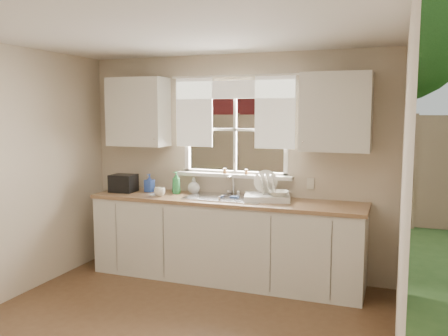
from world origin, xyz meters
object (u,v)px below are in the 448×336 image
(dish_rack, at_px, (267,194))
(soap_bottle_a, at_px, (176,183))
(black_appliance, at_px, (123,183))
(cup, at_px, (160,192))

(dish_rack, distance_m, soap_bottle_a, 1.10)
(soap_bottle_a, distance_m, black_appliance, 0.66)
(cup, xyz_separation_m, black_appliance, (-0.55, 0.12, 0.05))
(dish_rack, xyz_separation_m, cup, (-1.20, -0.19, -0.01))
(soap_bottle_a, bearing_deg, cup, -93.78)
(dish_rack, distance_m, black_appliance, 1.74)
(cup, bearing_deg, dish_rack, -9.07)
(cup, bearing_deg, black_appliance, 149.54)
(cup, relative_size, black_appliance, 0.45)
(cup, bearing_deg, soap_bottle_a, 46.64)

